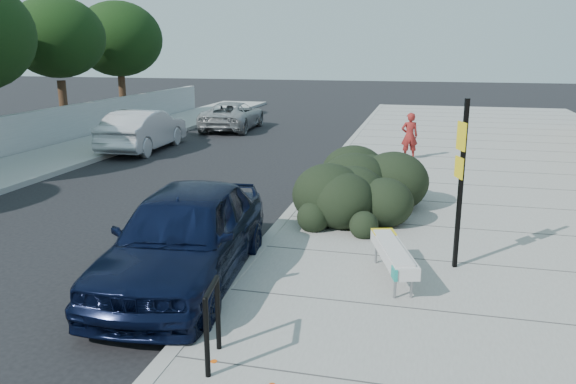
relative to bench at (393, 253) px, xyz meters
name	(u,v)px	position (x,y,z in m)	size (l,w,h in m)	color
ground	(225,298)	(-2.50, -1.00, -0.59)	(120.00, 120.00, 0.00)	black
sidewalk_near	(549,224)	(3.10, 4.00, -0.52)	(11.20, 50.00, 0.15)	gray
curb_near	(297,207)	(-2.50, 4.00, -0.51)	(0.22, 50.00, 0.17)	#9E9E99
curb_far	(10,187)	(-10.50, 4.00, -0.51)	(0.22, 50.00, 0.17)	#9E9E99
tree_far_e	(57,38)	(-15.00, 13.00, 3.59)	(4.00, 4.00, 5.90)	#332114
tree_far_f	(119,39)	(-15.00, 18.00, 3.59)	(4.40, 4.40, 6.07)	#332114
bench	(393,253)	(0.00, 0.00, 0.00)	(0.88, 1.90, 0.56)	gray
bike_rack	(212,316)	(-1.90, -3.00, 0.14)	(0.16, 0.67, 0.98)	black
sign_post	(461,175)	(0.99, 0.78, 1.16)	(0.16, 0.32, 2.84)	black
hedge	(365,180)	(-0.87, 3.81, 0.27)	(1.91, 3.82, 1.43)	black
sedan_navy	(185,236)	(-3.30, -0.62, 0.22)	(1.92, 4.78, 1.63)	black
wagon_silver	(144,130)	(-9.92, 10.54, 0.17)	(1.63, 4.67, 1.54)	silver
suv_silver	(233,116)	(-8.50, 16.63, 0.06)	(2.17, 4.71, 1.31)	#95989A
pedestrian	(409,136)	(-0.11, 10.42, 0.33)	(0.56, 0.37, 1.54)	maroon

